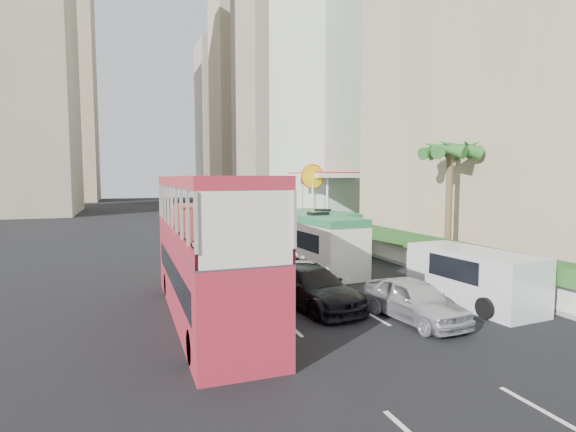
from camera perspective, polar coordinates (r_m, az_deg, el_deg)
name	(u,v)px	position (r m, az deg, el deg)	size (l,w,h in m)	color
ground_plane	(356,301)	(18.78, 8.65, -10.63)	(200.00, 200.00, 0.00)	black
double_decker_bus	(208,247)	(16.28, -10.15, -3.95)	(2.50, 11.00, 5.06)	#B22435
car_silver_lane_a	(296,294)	(19.73, 1.07, -9.81)	(1.46, 4.18, 1.38)	silver
car_silver_lane_b	(414,321)	(16.78, 15.70, -12.66)	(1.74, 4.34, 1.48)	silver
car_black	(311,306)	(17.91, 2.98, -11.35)	(2.14, 5.27, 1.53)	black
van_asset	(266,246)	(32.89, -2.80, -3.87)	(1.94, 4.20, 1.17)	silver
minibus_near	(318,243)	(24.32, 3.82, -3.39)	(2.27, 6.80, 3.02)	silver
minibus_far	(323,231)	(30.50, 4.44, -1.96)	(2.07, 6.20, 2.75)	silver
panel_van_near	(473,277)	(19.42, 22.42, -7.17)	(2.15, 5.38, 2.15)	silver
panel_van_far	(289,226)	(38.34, 0.11, -1.23)	(1.83, 4.57, 1.83)	silver
sidewalk	(315,227)	(44.81, 3.44, -1.41)	(6.00, 120.00, 0.18)	#99968C
kerb_wall	(339,236)	(33.66, 6.52, -2.52)	(0.30, 44.00, 1.00)	silver
hedge	(339,225)	(33.56, 6.53, -1.08)	(1.10, 44.00, 0.70)	#2D6626
palm_tree	(449,208)	(25.89, 19.74, 1.00)	(0.36, 0.36, 6.40)	brown
shell_station	(333,201)	(43.19, 5.73, 1.88)	(6.50, 8.00, 5.50)	silver
tower_mid	(287,60)	(81.05, -0.10, 19.19)	(16.00, 16.00, 50.00)	tan
tower_far_a	(246,100)	(102.60, -5.36, 14.42)	(14.00, 14.00, 44.00)	tan
tower_far_b	(225,121)	(123.50, -7.99, 11.83)	(14.00, 14.00, 40.00)	tan
tower_left_b	(54,91)	(108.19, -27.61, 13.93)	(16.00, 16.00, 46.00)	tan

